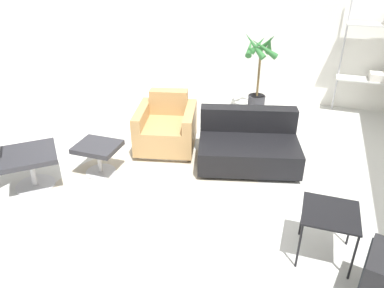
{
  "coord_description": "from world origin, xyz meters",
  "views": [
    {
      "loc": [
        1.28,
        -3.32,
        2.49
      ],
      "look_at": [
        0.15,
        0.08,
        0.55
      ],
      "focal_mm": 35.0,
      "sensor_mm": 36.0,
      "label": 1
    }
  ],
  "objects_px": {
    "armchair_red": "(167,129)",
    "side_table": "(330,216)",
    "ottoman": "(98,152)",
    "couch_low": "(248,146)",
    "potted_plant": "(258,75)"
  },
  "relations": [
    {
      "from": "side_table",
      "to": "potted_plant",
      "type": "height_order",
      "value": "potted_plant"
    },
    {
      "from": "ottoman",
      "to": "potted_plant",
      "type": "distance_m",
      "value": 2.9
    },
    {
      "from": "ottoman",
      "to": "armchair_red",
      "type": "xyz_separation_m",
      "value": [
        0.53,
        0.86,
        -0.02
      ]
    },
    {
      "from": "couch_low",
      "to": "side_table",
      "type": "xyz_separation_m",
      "value": [
        0.95,
        -1.39,
        0.2
      ]
    },
    {
      "from": "potted_plant",
      "to": "armchair_red",
      "type": "bearing_deg",
      "value": -120.19
    },
    {
      "from": "couch_low",
      "to": "potted_plant",
      "type": "distance_m",
      "value": 1.72
    },
    {
      "from": "armchair_red",
      "to": "side_table",
      "type": "height_order",
      "value": "armchair_red"
    },
    {
      "from": "ottoman",
      "to": "couch_low",
      "type": "xyz_separation_m",
      "value": [
        1.65,
        0.8,
        -0.06
      ]
    },
    {
      "from": "couch_low",
      "to": "side_table",
      "type": "height_order",
      "value": "couch_low"
    },
    {
      "from": "ottoman",
      "to": "armchair_red",
      "type": "bearing_deg",
      "value": 58.12
    },
    {
      "from": "couch_low",
      "to": "armchair_red",
      "type": "bearing_deg",
      "value": -17.02
    },
    {
      "from": "armchair_red",
      "to": "side_table",
      "type": "relative_size",
      "value": 1.94
    },
    {
      "from": "armchair_red",
      "to": "couch_low",
      "type": "distance_m",
      "value": 1.12
    },
    {
      "from": "ottoman",
      "to": "armchair_red",
      "type": "relative_size",
      "value": 0.53
    },
    {
      "from": "ottoman",
      "to": "potted_plant",
      "type": "xyz_separation_m",
      "value": [
        1.47,
        2.47,
        0.34
      ]
    }
  ]
}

